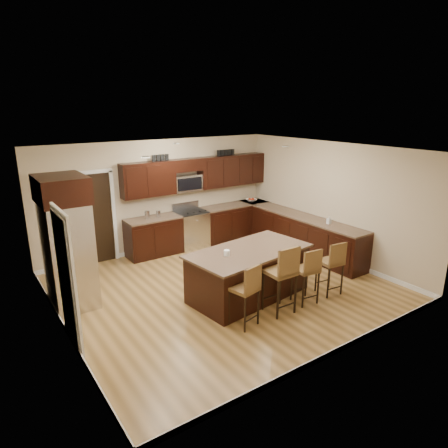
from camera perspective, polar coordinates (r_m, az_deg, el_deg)
floor at (r=8.02m, az=-0.06°, el=-9.05°), size 6.00×6.00×0.00m
ceiling at (r=7.26m, az=-0.06°, el=10.51°), size 6.00×6.00×0.00m
wall_back at (r=9.85m, az=-9.16°, el=3.98°), size 6.00×0.00×6.00m
wall_left at (r=6.42m, az=-22.80°, el=-4.07°), size 0.00×5.50×5.50m
wall_right at (r=9.49m, az=15.07°, el=3.14°), size 0.00×5.50×5.50m
base_cabinets at (r=9.98m, az=4.26°, el=-0.96°), size 4.02×3.96×0.92m
upper_cabinets at (r=10.09m, az=-3.50°, el=7.30°), size 4.00×0.33×0.80m
range at (r=10.12m, az=-4.73°, el=-0.67°), size 0.76×0.64×1.11m
microwave at (r=9.97m, az=-5.33°, el=5.86°), size 0.76×0.31×0.40m
doorway at (r=9.35m, az=-18.17°, el=0.64°), size 0.85×0.03×2.06m
pantry_door at (r=6.27m, az=-21.69°, el=-7.70°), size 0.03×0.80×2.04m
letter_decor at (r=9.96m, az=-4.26°, el=9.80°), size 2.20×0.03×0.15m
island at (r=7.54m, az=3.52°, el=-7.21°), size 2.43×1.47×0.92m
stool_left at (r=6.45m, az=3.29°, el=-9.18°), size 0.48×0.48×1.07m
stool_mid at (r=6.86m, az=8.42°, el=-6.80°), size 0.47×0.47×1.23m
stool_right at (r=7.31m, az=11.91°, el=-6.40°), size 0.44×0.44×1.06m
refrigerator at (r=7.46m, az=-21.50°, el=-2.30°), size 0.79×1.01×2.35m
floor_mat at (r=9.42m, az=-1.31°, el=-4.97°), size 0.91×0.68×0.01m
fruit_bowl at (r=11.03m, az=3.93°, el=3.42°), size 0.31×0.31×0.07m
soap_bottle at (r=9.21m, az=14.76°, el=0.55°), size 0.09×0.09×0.17m
canister_tall at (r=9.47m, az=-10.93°, el=1.29°), size 0.12×0.12×0.19m
canister_short at (r=9.58m, az=-9.38°, el=1.45°), size 0.11×0.11×0.16m
island_jar at (r=7.06m, az=0.38°, el=-4.14°), size 0.10×0.10×0.10m
stool_extra at (r=7.77m, az=15.26°, el=-5.24°), size 0.44×0.44×1.06m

